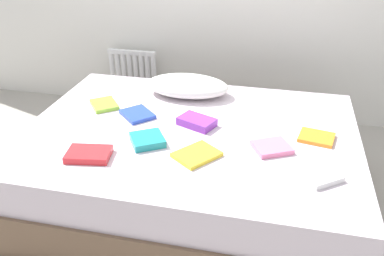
{
  "coord_description": "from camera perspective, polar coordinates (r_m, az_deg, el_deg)",
  "views": [
    {
      "loc": [
        0.49,
        -2.09,
        1.67
      ],
      "look_at": [
        0.0,
        0.05,
        0.48
      ],
      "focal_mm": 38.37,
      "sensor_mm": 36.0,
      "label": 1
    }
  ],
  "objects": [
    {
      "name": "textbook_red",
      "position": [
        2.23,
        -14.15,
        -3.56
      ],
      "size": [
        0.25,
        0.19,
        0.04
      ],
      "primitive_type": "cube",
      "rotation": [
        0.0,
        0.0,
        0.16
      ],
      "color": "red",
      "rests_on": "bed"
    },
    {
      "name": "textbook_pink",
      "position": [
        2.28,
        11.02,
        -2.66
      ],
      "size": [
        0.24,
        0.23,
        0.03
      ],
      "primitive_type": "cube",
      "rotation": [
        0.0,
        0.0,
        0.48
      ],
      "color": "pink",
      "rests_on": "bed"
    },
    {
      "name": "textbook_yellow",
      "position": [
        2.18,
        0.66,
        -3.72
      ],
      "size": [
        0.28,
        0.28,
        0.02
      ],
      "primitive_type": "cube",
      "rotation": [
        0.0,
        0.0,
        0.92
      ],
      "color": "yellow",
      "rests_on": "bed"
    },
    {
      "name": "textbook_purple",
      "position": [
        2.48,
        0.67,
        0.86
      ],
      "size": [
        0.25,
        0.21,
        0.05
      ],
      "primitive_type": "cube",
      "rotation": [
        0.0,
        0.0,
        -0.4
      ],
      "color": "purple",
      "rests_on": "bed"
    },
    {
      "name": "textbook_orange",
      "position": [
        2.44,
        16.93,
        -1.26
      ],
      "size": [
        0.22,
        0.2,
        0.02
      ],
      "primitive_type": "cube",
      "rotation": [
        0.0,
        0.0,
        -0.19
      ],
      "color": "orange",
      "rests_on": "bed"
    },
    {
      "name": "bed",
      "position": [
        2.58,
        -0.25,
        -5.08
      ],
      "size": [
        2.0,
        1.5,
        0.5
      ],
      "color": "brown",
      "rests_on": "ground"
    },
    {
      "name": "pillow",
      "position": [
        2.88,
        -0.66,
        5.9
      ],
      "size": [
        0.58,
        0.33,
        0.14
      ],
      "primitive_type": "ellipsoid",
      "color": "white",
      "rests_on": "bed"
    },
    {
      "name": "ground_plane",
      "position": [
        2.72,
        -0.24,
        -9.42
      ],
      "size": [
        8.0,
        8.0,
        0.0
      ],
      "primitive_type": "plane",
      "color": "#9E998E"
    },
    {
      "name": "textbook_blue",
      "position": [
        2.62,
        -7.61,
        1.9
      ],
      "size": [
        0.26,
        0.26,
        0.02
      ],
      "primitive_type": "cube",
      "rotation": [
        0.0,
        0.0,
        -0.77
      ],
      "color": "#2847B7",
      "rests_on": "bed"
    },
    {
      "name": "textbook_lime",
      "position": [
        2.79,
        -12.11,
        3.21
      ],
      "size": [
        0.24,
        0.25,
        0.02
      ],
      "primitive_type": "cube",
      "rotation": [
        0.0,
        0.0,
        -0.91
      ],
      "color": "#8CC638",
      "rests_on": "bed"
    },
    {
      "name": "radiator",
      "position": [
        3.79,
        -8.19,
        7.37
      ],
      "size": [
        0.44,
        0.04,
        0.45
      ],
      "color": "white",
      "rests_on": "ground"
    },
    {
      "name": "textbook_teal",
      "position": [
        2.31,
        -6.22,
        -1.65
      ],
      "size": [
        0.24,
        0.24,
        0.04
      ],
      "primitive_type": "cube",
      "rotation": [
        0.0,
        0.0,
        0.55
      ],
      "color": "teal",
      "rests_on": "bed"
    },
    {
      "name": "textbook_white",
      "position": [
        2.11,
        17.36,
        -6.31
      ],
      "size": [
        0.23,
        0.23,
        0.03
      ],
      "primitive_type": "cube",
      "rotation": [
        0.0,
        0.0,
        0.65
      ],
      "color": "white",
      "rests_on": "bed"
    }
  ]
}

